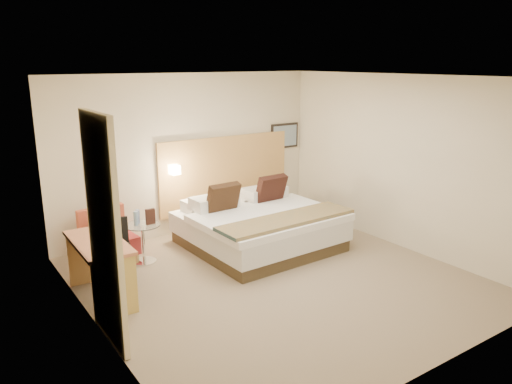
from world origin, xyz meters
TOP-DOWN VIEW (x-y plane):
  - floor at (0.00, 0.00)m, footprint 4.80×5.00m
  - ceiling at (0.00, 0.00)m, footprint 4.80×5.00m
  - wall_back at (0.00, 2.51)m, footprint 4.80×0.02m
  - wall_front at (0.00, -2.51)m, footprint 4.80×0.02m
  - wall_left at (-2.41, 0.00)m, footprint 0.02×5.00m
  - wall_right at (2.41, 0.00)m, footprint 0.02×5.00m
  - headboard_panel at (0.70, 2.47)m, footprint 2.60×0.04m
  - art_frame at (2.02, 2.48)m, footprint 0.62×0.03m
  - art_canvas at (2.02, 2.46)m, footprint 0.54×0.01m
  - lamp_arm at (-0.35, 2.42)m, footprint 0.02×0.12m
  - lamp_shade at (-0.35, 2.36)m, footprint 0.15×0.15m
  - curtain at (-2.36, -0.25)m, footprint 0.06×0.90m
  - bottle_a at (-1.34, 1.62)m, footprint 0.06×0.06m
  - bottle_b at (-1.28, 1.68)m, footprint 0.06×0.06m
  - menu_folder at (-1.14, 1.55)m, footprint 0.14×0.05m
  - bed at (0.51, 1.18)m, footprint 2.23×2.17m
  - lounge_chair at (-1.64, 2.04)m, footprint 0.77×0.69m
  - side_table at (-1.25, 1.59)m, footprint 0.52×0.52m
  - desk at (-2.11, 0.78)m, footprint 0.59×1.24m
  - desk_chair at (-1.74, 1.32)m, footprint 0.56×0.56m

SIDE VIEW (x-z plane):
  - floor at x=0.00m, z-range -0.02..0.00m
  - lounge_chair at x=-1.64m, z-range -0.08..0.68m
  - side_table at x=-1.25m, z-range 0.03..0.61m
  - desk_chair at x=-1.74m, z-range -0.07..0.73m
  - bed at x=0.51m, z-range -0.18..0.87m
  - desk at x=-2.11m, z-range 0.22..0.98m
  - bottle_a at x=-1.34m, z-range 0.58..0.79m
  - bottle_b at x=-1.28m, z-range 0.58..0.79m
  - menu_folder at x=-1.14m, z-range 0.58..0.81m
  - headboard_panel at x=0.70m, z-range 0.30..1.60m
  - lamp_arm at x=-0.35m, z-range 1.14..1.16m
  - lamp_shade at x=-0.35m, z-range 1.07..1.22m
  - curtain at x=-2.36m, z-range 0.01..2.43m
  - wall_back at x=0.00m, z-range 0.00..2.70m
  - wall_front at x=0.00m, z-range 0.00..2.70m
  - wall_left at x=-2.41m, z-range 0.00..2.70m
  - wall_right at x=2.41m, z-range 0.00..2.70m
  - art_frame at x=2.02m, z-range 1.27..1.73m
  - art_canvas at x=2.02m, z-range 1.30..1.70m
  - ceiling at x=0.00m, z-range 2.70..2.72m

